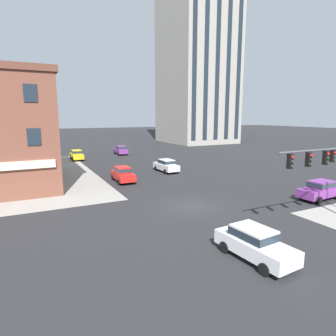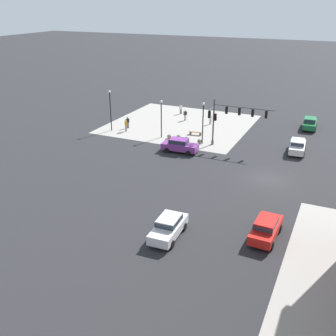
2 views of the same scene
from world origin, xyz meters
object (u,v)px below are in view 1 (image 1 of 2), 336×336
at_px(traffic_signal_main, 335,167).
at_px(car_main_southbound_far, 77,155).
at_px(car_main_northbound_near, 121,150).
at_px(car_cross_eastbound, 166,165).
at_px(car_cross_westbound, 320,189).
at_px(car_main_mid, 254,242).
at_px(car_main_southbound_near, 123,174).

xyz_separation_m(traffic_signal_main, car_main_southbound_far, (-10.86, 38.15, -3.05)).
xyz_separation_m(car_main_northbound_near, car_main_southbound_far, (-8.77, -3.38, 0.00)).
bearing_deg(car_cross_eastbound, car_main_southbound_far, 118.68).
height_order(traffic_signal_main, car_main_northbound_near, traffic_signal_main).
distance_m(car_cross_eastbound, car_cross_westbound, 18.92).
distance_m(car_main_northbound_near, car_cross_eastbound, 19.66).
height_order(car_main_southbound_far, car_main_mid, same).
height_order(car_main_southbound_near, car_main_mid, same).
xyz_separation_m(car_main_northbound_near, car_main_mid, (-6.28, -43.11, 0.00)).
bearing_deg(car_cross_westbound, traffic_signal_main, -138.57).
xyz_separation_m(car_cross_eastbound, car_cross_westbound, (6.68, -17.70, 0.00)).
height_order(traffic_signal_main, car_main_mid, traffic_signal_main).
distance_m(traffic_signal_main, car_main_mid, 9.05).
bearing_deg(car_main_mid, traffic_signal_main, 10.67).
xyz_separation_m(car_cross_eastbound, car_main_mid, (-6.41, -23.45, 0.00)).
height_order(car_main_northbound_near, car_main_southbound_far, same).
bearing_deg(car_main_mid, car_main_northbound_near, 81.72).
height_order(traffic_signal_main, car_main_southbound_far, traffic_signal_main).
xyz_separation_m(car_main_southbound_near, car_main_southbound_far, (-1.94, 19.25, 0.00)).
height_order(car_main_southbound_far, car_cross_eastbound, same).
xyz_separation_m(car_main_southbound_near, car_main_mid, (0.55, -20.48, 0.00)).
xyz_separation_m(car_main_southbound_far, car_cross_eastbound, (8.91, -16.28, 0.00)).
height_order(car_cross_westbound, car_main_mid, same).
xyz_separation_m(car_main_southbound_far, car_cross_westbound, (15.59, -33.98, 0.00)).
bearing_deg(car_main_northbound_near, traffic_signal_main, -87.11).
bearing_deg(car_main_southbound_far, car_main_northbound_near, 21.07).
relative_size(car_main_southbound_near, car_main_mid, 0.98).
xyz_separation_m(car_main_northbound_near, car_cross_westbound, (6.82, -37.36, 0.00)).
bearing_deg(car_main_northbound_near, car_cross_eastbound, -89.60).
relative_size(car_main_southbound_near, car_main_southbound_far, 1.00).
xyz_separation_m(car_main_northbound_near, car_cross_eastbound, (0.14, -19.66, 0.00)).
bearing_deg(car_cross_eastbound, car_cross_westbound, -69.32).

